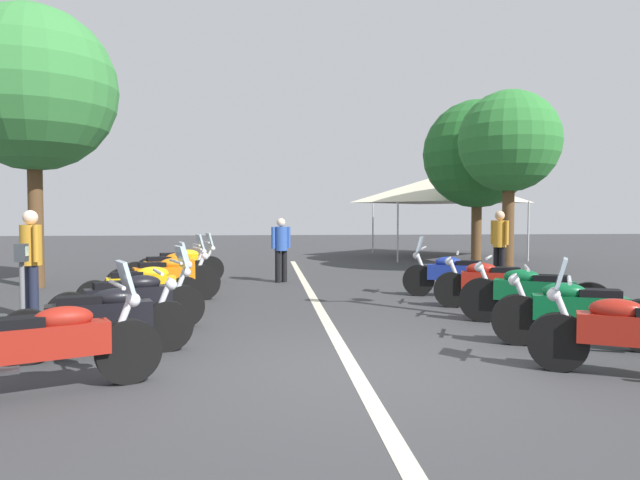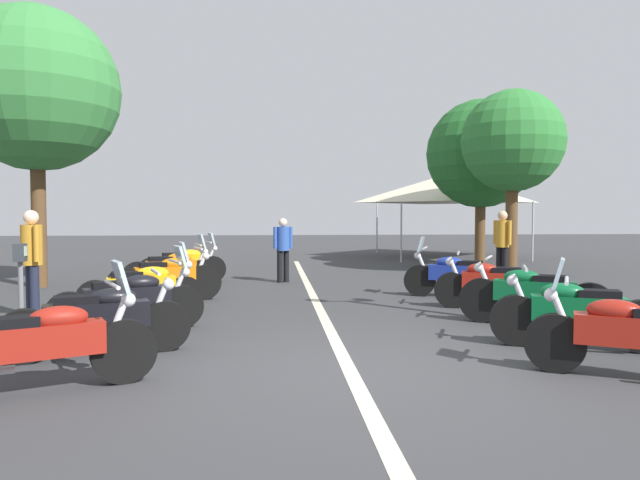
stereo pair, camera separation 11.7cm
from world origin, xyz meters
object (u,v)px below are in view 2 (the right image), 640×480
(motorcycle_right_row_0, at_px, (630,334))
(parking_meter, at_px, (21,275))
(motorcycle_left_row_1, at_px, (99,318))
(motorcycle_left_row_2, at_px, (130,299))
(motorcycle_left_row_5, at_px, (173,269))
(roadside_tree_0, at_px, (36,90))
(motorcycle_left_row_4, at_px, (166,277))
(bystander_0, at_px, (32,255))
(motorcycle_right_row_1, at_px, (576,312))
(event_tent, at_px, (448,188))
(motorcycle_right_row_2, at_px, (533,294))
(bystander_3, at_px, (502,240))
(motorcycle_right_row_3, at_px, (492,283))
(motorcycle_left_row_3, at_px, (143,287))
(roadside_tree_1, at_px, (513,142))
(motorcycle_right_row_4, at_px, (457,274))
(motorcycle_left_row_0, at_px, (41,344))
(roadside_tree_2, at_px, (481,154))
(bystander_1, at_px, (283,245))
(motorcycle_left_row_6, at_px, (184,264))

(motorcycle_right_row_0, relative_size, parking_meter, 1.47)
(motorcycle_left_row_1, xyz_separation_m, motorcycle_left_row_2, (1.40, -0.02, 0.01))
(motorcycle_left_row_5, distance_m, roadside_tree_0, 5.11)
(motorcycle_left_row_1, bearing_deg, motorcycle_right_row_0, -32.82)
(motorcycle_left_row_4, relative_size, parking_meter, 1.59)
(motorcycle_left_row_2, bearing_deg, bystander_0, 122.41)
(motorcycle_left_row_4, height_order, roadside_tree_0, roadside_tree_0)
(motorcycle_left_row_4, height_order, motorcycle_right_row_1, motorcycle_left_row_4)
(event_tent, bearing_deg, motorcycle_right_row_1, 168.74)
(motorcycle_left_row_1, height_order, motorcycle_left_row_4, motorcycle_left_row_4)
(motorcycle_left_row_4, distance_m, motorcycle_right_row_2, 6.48)
(motorcycle_left_row_2, relative_size, bystander_0, 1.18)
(motorcycle_left_row_2, bearing_deg, bystander_3, 11.84)
(motorcycle_left_row_5, relative_size, motorcycle_right_row_3, 1.02)
(motorcycle_left_row_5, height_order, motorcycle_right_row_0, motorcycle_left_row_5)
(motorcycle_left_row_2, distance_m, motorcycle_left_row_3, 1.41)
(roadside_tree_1, bearing_deg, motorcycle_right_row_4, 145.36)
(motorcycle_left_row_2, distance_m, motorcycle_right_row_0, 6.21)
(motorcycle_left_row_0, xyz_separation_m, parking_meter, (1.96, 0.99, 0.43))
(motorcycle_left_row_4, height_order, bystander_0, bystander_0)
(motorcycle_right_row_0, distance_m, motorcycle_right_row_3, 4.30)
(motorcycle_left_row_2, bearing_deg, roadside_tree_2, 25.06)
(motorcycle_right_row_0, height_order, event_tent, event_tent)
(roadside_tree_0, xyz_separation_m, roadside_tree_2, (4.30, -11.79, -0.89))
(motorcycle_left_row_4, height_order, parking_meter, parking_meter)
(motorcycle_left_row_1, bearing_deg, motorcycle_right_row_3, 7.79)
(bystander_0, relative_size, bystander_3, 0.99)
(motorcycle_left_row_2, bearing_deg, bystander_1, 45.63)
(bystander_3, height_order, roadside_tree_2, roadside_tree_2)
(motorcycle_right_row_1, relative_size, motorcycle_right_row_4, 0.96)
(motorcycle_left_row_0, relative_size, motorcycle_right_row_2, 1.00)
(motorcycle_left_row_4, bearing_deg, bystander_1, 32.51)
(motorcycle_right_row_4, relative_size, roadside_tree_0, 0.33)
(roadside_tree_1, bearing_deg, motorcycle_left_row_3, 123.20)
(bystander_1, bearing_deg, motorcycle_left_row_4, -67.28)
(bystander_1, bearing_deg, parking_meter, -57.28)
(bystander_3, distance_m, roadside_tree_0, 11.29)
(motorcycle_left_row_5, height_order, parking_meter, parking_meter)
(motorcycle_left_row_5, height_order, bystander_0, bystander_0)
(motorcycle_left_row_4, xyz_separation_m, parking_meter, (-3.65, 1.11, 0.43))
(roadside_tree_1, bearing_deg, motorcycle_right_row_1, 162.04)
(bystander_0, bearing_deg, motorcycle_left_row_2, -74.36)
(motorcycle_left_row_1, xyz_separation_m, motorcycle_right_row_4, (4.35, -5.65, 0.02))
(parking_meter, bearing_deg, roadside_tree_0, 103.44)
(motorcycle_left_row_4, height_order, motorcycle_right_row_2, same)
(motorcycle_left_row_6, bearing_deg, motorcycle_left_row_0, -108.14)
(motorcycle_left_row_5, bearing_deg, motorcycle_left_row_3, -108.65)
(motorcycle_left_row_3, bearing_deg, motorcycle_right_row_2, -31.16)
(motorcycle_left_row_0, bearing_deg, motorcycle_left_row_5, 64.98)
(roadside_tree_0, bearing_deg, motorcycle_left_row_3, -141.08)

